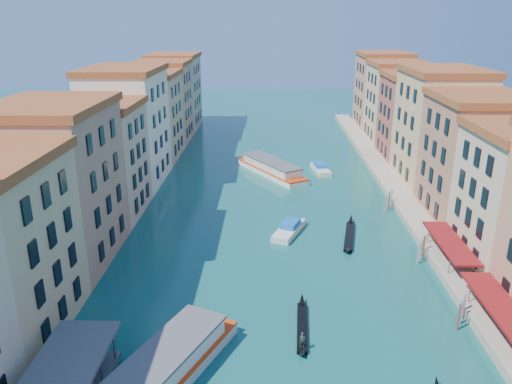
{
  "coord_description": "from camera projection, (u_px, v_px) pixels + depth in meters",
  "views": [
    {
      "loc": [
        -0.21,
        -17.46,
        29.2
      ],
      "look_at": [
        -1.94,
        45.95,
        6.89
      ],
      "focal_mm": 35.0,
      "sensor_mm": 36.0,
      "label": 1
    }
  ],
  "objects": [
    {
      "name": "gondola_fore",
      "position": [
        302.0,
        326.0,
        49.28
      ],
      "size": [
        1.46,
        10.72,
        2.14
      ],
      "rotation": [
        0.0,
        0.0,
        -0.06
      ],
      "color": "black",
      "rests_on": "ground"
    },
    {
      "name": "mooring_poles_right",
      "position": [
        451.0,
        298.0,
        52.39
      ],
      "size": [
        1.44,
        54.24,
        3.2
      ],
      "color": "brown",
      "rests_on": "ground"
    },
    {
      "name": "quay",
      "position": [
        396.0,
        192.0,
        86.71
      ],
      "size": [
        4.0,
        140.0,
        1.0
      ],
      "primitive_type": "cube",
      "color": "gray",
      "rests_on": "ground"
    },
    {
      "name": "left_bank_palazzos",
      "position": [
        117.0,
        139.0,
        84.59
      ],
      "size": [
        12.8,
        128.4,
        21.0
      ],
      "color": "beige",
      "rests_on": "ground"
    },
    {
      "name": "motorboat_far",
      "position": [
        320.0,
        168.0,
        99.54
      ],
      "size": [
        3.69,
        8.13,
        1.62
      ],
      "rotation": [
        0.0,
        0.0,
        0.16
      ],
      "color": "silver",
      "rests_on": "ground"
    },
    {
      "name": "vaporetto_far",
      "position": [
        271.0,
        168.0,
        97.51
      ],
      "size": [
        13.86,
        18.42,
        2.84
      ],
      "rotation": [
        0.0,
        0.0,
        0.56
      ],
      "color": "white",
      "rests_on": "ground"
    },
    {
      "name": "vaporetto_near",
      "position": [
        156.0,
        377.0,
        40.83
      ],
      "size": [
        12.34,
        20.07,
        2.97
      ],
      "rotation": [
        0.0,
        0.0,
        -0.42
      ],
      "color": "silver",
      "rests_on": "ground"
    },
    {
      "name": "right_bank_palazzos",
      "position": [
        450.0,
        140.0,
        83.44
      ],
      "size": [
        12.8,
        128.4,
        21.0
      ],
      "color": "#97513D",
      "rests_on": "ground"
    },
    {
      "name": "motorboat_mid",
      "position": [
        289.0,
        229.0,
        71.1
      ],
      "size": [
        5.25,
        8.36,
        1.66
      ],
      "rotation": [
        0.0,
        0.0,
        -0.37
      ],
      "color": "silver",
      "rests_on": "ground"
    },
    {
      "name": "gondola_far",
      "position": [
        349.0,
        235.0,
        69.85
      ],
      "size": [
        3.31,
        12.51,
        1.78
      ],
      "rotation": [
        0.0,
        0.0,
        -0.19
      ],
      "color": "black",
      "rests_on": "ground"
    },
    {
      "name": "restaurant_awnings",
      "position": [
        509.0,
        316.0,
        46.28
      ],
      "size": [
        3.2,
        44.55,
        3.12
      ],
      "color": "maroon",
      "rests_on": "ground"
    }
  ]
}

